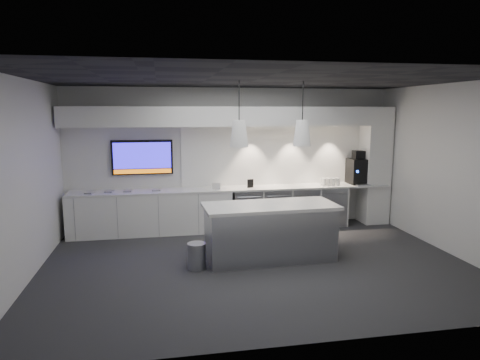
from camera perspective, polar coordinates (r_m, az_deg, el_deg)
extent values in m
plane|color=#2B2B2E|center=(7.24, 2.27, -11.14)|extent=(7.00, 7.00, 0.00)
plane|color=black|center=(6.80, 2.43, 13.27)|extent=(7.00, 7.00, 0.00)
plane|color=silver|center=(9.30, -1.07, 2.94)|extent=(7.00, 0.00, 7.00)
plane|color=silver|center=(4.50, 9.42, -4.01)|extent=(7.00, 0.00, 7.00)
plane|color=silver|center=(6.99, -26.90, -0.18)|extent=(0.00, 7.00, 7.00)
plane|color=silver|center=(8.36, 26.45, 1.26)|extent=(0.00, 7.00, 7.00)
cube|color=silver|center=(9.07, -0.72, -1.18)|extent=(6.80, 0.65, 0.04)
cube|color=white|center=(9.04, -11.74, -4.32)|extent=(3.30, 0.63, 0.86)
cube|color=#999BA1|center=(9.21, 0.82, -3.91)|extent=(0.60, 0.61, 0.85)
cube|color=#999BA1|center=(9.35, 4.62, -3.74)|extent=(0.60, 0.61, 0.85)
cube|color=#999BA1|center=(9.53, 8.29, -3.56)|extent=(0.60, 0.61, 0.85)
cube|color=#999BA1|center=(9.75, 11.80, -3.37)|extent=(0.60, 0.61, 0.85)
cube|color=white|center=(9.54, 6.09, 3.36)|extent=(4.60, 0.03, 1.30)
cube|color=white|center=(8.95, -0.77, 8.47)|extent=(6.90, 0.60, 0.40)
cube|color=white|center=(10.07, 17.51, 1.86)|extent=(0.55, 0.55, 2.60)
cube|color=black|center=(9.13, -12.88, 2.97)|extent=(1.25, 0.06, 0.72)
cube|color=#2015CA|center=(9.09, -12.90, 3.20)|extent=(1.17, 0.00, 0.54)
cube|color=#CC620C|center=(9.13, -12.83, 1.14)|extent=(1.17, 0.00, 0.09)
cube|color=#999BA1|center=(7.38, 4.00, -7.08)|extent=(2.17, 0.94, 0.90)
cube|color=silver|center=(7.26, 4.04, -3.47)|extent=(2.28, 1.06, 0.05)
cylinder|color=#999BA1|center=(7.01, -5.79, -10.04)|extent=(0.33, 0.33, 0.42)
cube|color=black|center=(9.91, 15.44, 1.14)|extent=(0.41, 0.46, 0.56)
cube|color=black|center=(9.87, 15.53, 3.27)|extent=(0.23, 0.23, 0.18)
cube|color=#999BA1|center=(9.73, 16.01, -0.61)|extent=(0.31, 0.20, 0.03)
cube|color=black|center=(9.08, 1.39, -0.46)|extent=(0.14, 0.06, 0.18)
cube|color=silver|center=(8.89, -3.18, -0.81)|extent=(0.18, 0.07, 0.14)
cube|color=gray|center=(8.96, -19.41, -1.63)|extent=(0.20, 0.20, 0.02)
cube|color=gray|center=(8.99, -17.03, -1.48)|extent=(0.19, 0.19, 0.02)
cube|color=gray|center=(8.94, -14.75, -1.43)|extent=(0.17, 0.17, 0.02)
cube|color=gray|center=(8.90, -11.12, -1.34)|extent=(0.18, 0.18, 0.02)
cone|color=white|center=(6.98, -0.12, 6.19)|extent=(0.30, 0.30, 0.43)
cylinder|color=black|center=(6.97, -0.12, 10.85)|extent=(0.02, 0.02, 0.70)
cone|color=white|center=(7.25, 8.28, 6.21)|extent=(0.30, 0.30, 0.43)
cylinder|color=black|center=(7.24, 8.38, 10.70)|extent=(0.02, 0.02, 0.70)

